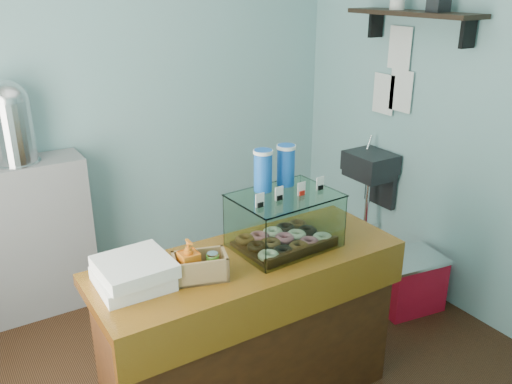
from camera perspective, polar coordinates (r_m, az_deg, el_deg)
ground at (r=3.44m, az=-2.97°, el=-18.43°), size 3.50×3.50×0.00m
room_shell at (r=2.71m, az=-3.26°, el=10.75°), size 3.54×3.04×2.82m
counter at (r=2.99m, az=-0.68°, el=-14.38°), size 1.60×0.60×0.90m
back_shelf at (r=4.02m, az=-24.05°, el=-4.88°), size 1.00×0.32×1.10m
display_case at (r=2.83m, az=2.75°, el=-2.45°), size 0.54×0.41×0.51m
condiment_crate at (r=2.55m, az=-6.22°, el=-7.60°), size 0.28×0.22×0.20m
pastry_boxes at (r=2.55m, az=-12.78°, el=-8.29°), size 0.33×0.33×0.13m
coffee_urn at (r=3.76m, az=-24.43°, el=6.85°), size 0.29×0.29×0.53m
red_cooler at (r=4.06m, az=15.76°, el=-9.08°), size 0.50×0.41×0.40m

